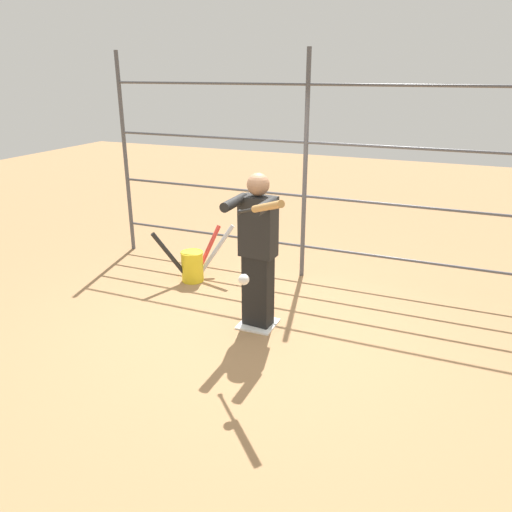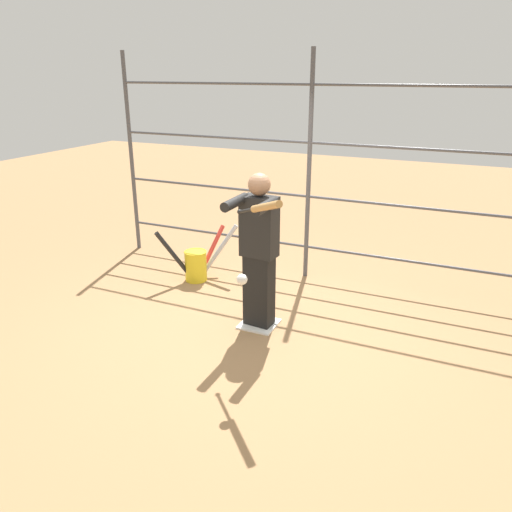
{
  "view_description": "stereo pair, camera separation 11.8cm",
  "coord_description": "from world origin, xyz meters",
  "px_view_note": "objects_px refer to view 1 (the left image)",
  "views": [
    {
      "loc": [
        -1.95,
        4.66,
        2.72
      ],
      "look_at": [
        -0.15,
        0.42,
        1.0
      ],
      "focal_mm": 35.0,
      "sensor_mm": 36.0,
      "label": 1
    },
    {
      "loc": [
        -2.05,
        4.61,
        2.72
      ],
      "look_at": [
        -0.15,
        0.42,
        1.0
      ],
      "focal_mm": 35.0,
      "sensor_mm": 36.0,
      "label": 2
    }
  ],
  "objects_px": {
    "softball_in_flight": "(244,280)",
    "bat_bucket": "(194,264)",
    "batter": "(257,247)",
    "baseball_bat_swinging": "(263,207)"
  },
  "relations": [
    {
      "from": "batter",
      "to": "softball_in_flight",
      "type": "relative_size",
      "value": 18.11
    },
    {
      "from": "softball_in_flight",
      "to": "bat_bucket",
      "type": "relative_size",
      "value": 0.1
    },
    {
      "from": "softball_in_flight",
      "to": "bat_bucket",
      "type": "xyz_separation_m",
      "value": [
        1.62,
        -1.9,
        -0.78
      ]
    },
    {
      "from": "baseball_bat_swinging",
      "to": "bat_bucket",
      "type": "distance_m",
      "value": 2.7
    },
    {
      "from": "batter",
      "to": "baseball_bat_swinging",
      "type": "bearing_deg",
      "value": 116.24
    },
    {
      "from": "batter",
      "to": "baseball_bat_swinging",
      "type": "relative_size",
      "value": 2.64
    },
    {
      "from": "baseball_bat_swinging",
      "to": "bat_bucket",
      "type": "relative_size",
      "value": 0.68
    },
    {
      "from": "softball_in_flight",
      "to": "bat_bucket",
      "type": "distance_m",
      "value": 2.62
    },
    {
      "from": "baseball_bat_swinging",
      "to": "softball_in_flight",
      "type": "distance_m",
      "value": 0.65
    },
    {
      "from": "batter",
      "to": "softball_in_flight",
      "type": "distance_m",
      "value": 1.09
    }
  ]
}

